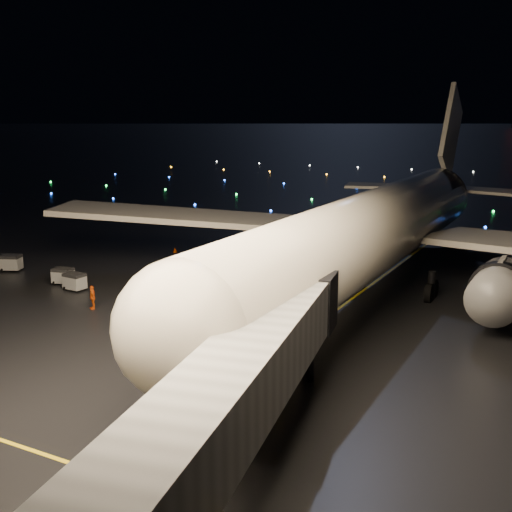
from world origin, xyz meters
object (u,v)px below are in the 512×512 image
(pushback_tug, at_px, (166,452))
(crew_c, at_px, (92,297))
(airliner, at_px, (387,183))
(baggage_cart_2, at_px, (11,263))
(belt_loader, at_px, (217,320))
(baggage_cart_1, at_px, (75,282))
(baggage_cart_0, at_px, (63,276))

(pushback_tug, xyz_separation_m, crew_c, (-19.44, 16.86, 0.01))
(crew_c, bearing_deg, pushback_tug, -5.46)
(airliner, xyz_separation_m, pushback_tug, (0.79, -34.09, -8.51))
(airliner, distance_m, baggage_cart_2, 37.41)
(belt_loader, relative_size, baggage_cart_2, 3.22)
(baggage_cart_2, bearing_deg, baggage_cart_1, -35.92)
(crew_c, xyz_separation_m, baggage_cart_2, (-15.94, 5.89, -0.16))
(airliner, bearing_deg, pushback_tug, -89.19)
(belt_loader, height_order, baggage_cart_0, belt_loader)
(belt_loader, height_order, crew_c, belt_loader)
(belt_loader, height_order, baggage_cart_1, belt_loader)
(belt_loader, bearing_deg, crew_c, -167.39)
(baggage_cart_2, bearing_deg, baggage_cart_0, -32.43)
(baggage_cart_0, bearing_deg, belt_loader, -28.92)
(pushback_tug, xyz_separation_m, baggage_cart_0, (-27.11, 21.43, -0.21))
(airliner, relative_size, baggage_cart_2, 34.87)
(belt_loader, xyz_separation_m, crew_c, (-12.69, 1.56, -0.52))
(baggage_cart_1, bearing_deg, baggage_cart_0, 160.30)
(baggage_cart_1, bearing_deg, pushback_tug, -35.53)
(belt_loader, bearing_deg, baggage_cart_1, -176.15)
(pushback_tug, bearing_deg, baggage_cart_1, 139.66)
(belt_loader, distance_m, baggage_cart_2, 29.59)
(airliner, relative_size, belt_loader, 10.84)
(crew_c, distance_m, baggage_cart_0, 8.93)
(airliner, bearing_deg, baggage_cart_0, -154.84)
(baggage_cart_0, relative_size, baggage_cart_2, 0.92)
(belt_loader, xyz_separation_m, baggage_cart_1, (-17.93, 5.06, -0.72))
(crew_c, relative_size, baggage_cart_2, 1.02)
(baggage_cart_1, bearing_deg, belt_loader, -11.77)
(crew_c, bearing_deg, baggage_cart_2, -164.80)
(baggage_cart_0, bearing_deg, airliner, 13.52)
(airliner, distance_m, crew_c, 26.77)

